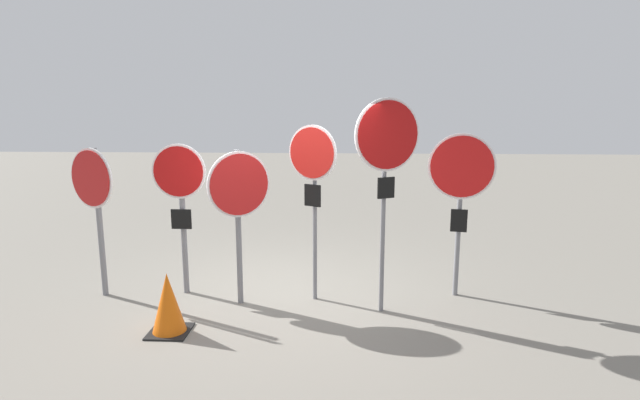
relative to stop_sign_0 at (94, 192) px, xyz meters
The scene contains 8 objects.
ground_plane 2.73m from the stop_sign_0, ahead, with size 40.00×40.00×0.00m, color gray.
stop_sign_0 is the anchor object (origin of this frame).
stop_sign_1 1.08m from the stop_sign_0, ahead, with size 0.71×0.14×2.01m.
stop_sign_2 1.91m from the stop_sign_0, ahead, with size 0.68×0.48×1.96m.
stop_sign_3 2.81m from the stop_sign_0, ahead, with size 0.61×0.35×2.25m.
stop_sign_4 3.73m from the stop_sign_0, ahead, with size 0.77×0.40×2.57m.
stop_sign_5 4.67m from the stop_sign_0, ahead, with size 0.83×0.19×2.14m.
traffic_cone_0 1.94m from the stop_sign_0, 38.79° to the right, with size 0.44×0.44×0.69m.
Camera 1 is at (0.84, -6.11, 2.49)m, focal length 28.00 mm.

